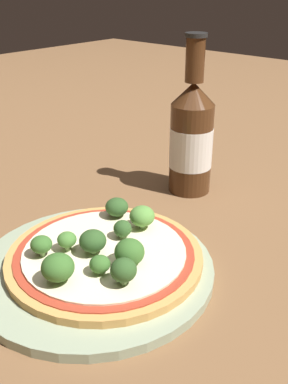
# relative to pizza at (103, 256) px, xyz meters

# --- Properties ---
(ground_plane) EXTENTS (3.00, 3.00, 0.00)m
(ground_plane) POSITION_rel_pizza_xyz_m (0.01, 0.00, -0.02)
(ground_plane) COLOR brown
(plate) EXTENTS (0.28, 0.28, 0.01)m
(plate) POSITION_rel_pizza_xyz_m (-0.00, -0.01, -0.01)
(plate) COLOR #93A384
(plate) RESTS_ON ground_plane
(pizza) EXTENTS (0.24, 0.24, 0.01)m
(pizza) POSITION_rel_pizza_xyz_m (0.00, 0.00, 0.00)
(pizza) COLOR tan
(pizza) RESTS_ON plate
(broccoli_floret_0) EXTENTS (0.03, 0.03, 0.03)m
(broccoli_floret_0) POSITION_rel_pizza_xyz_m (0.04, 0.00, 0.02)
(broccoli_floret_0) COLOR #7A9E5B
(broccoli_floret_0) RESTS_ON pizza
(broccoli_floret_1) EXTENTS (0.03, 0.03, 0.03)m
(broccoli_floret_1) POSITION_rel_pizza_xyz_m (-0.00, -0.01, 0.02)
(broccoli_floret_1) COLOR #7A9E5B
(broccoli_floret_1) RESTS_ON pizza
(broccoli_floret_2) EXTENTS (0.04, 0.04, 0.03)m
(broccoli_floret_2) POSITION_rel_pizza_xyz_m (0.01, -0.07, 0.03)
(broccoli_floret_2) COLOR #7A9E5B
(broccoli_floret_2) RESTS_ON pizza
(broccoli_floret_3) EXTENTS (0.03, 0.03, 0.03)m
(broccoli_floret_3) POSITION_rel_pizza_xyz_m (-0.00, 0.07, 0.02)
(broccoli_floret_3) COLOR #7A9E5B
(broccoli_floret_3) RESTS_ON pizza
(broccoli_floret_4) EXTENTS (0.02, 0.02, 0.02)m
(broccoli_floret_4) POSITION_rel_pizza_xyz_m (-0.03, -0.03, 0.02)
(broccoli_floret_4) COLOR #7A9E5B
(broccoli_floret_4) RESTS_ON pizza
(broccoli_floret_5) EXTENTS (0.02, 0.02, 0.02)m
(broccoli_floret_5) POSITION_rel_pizza_xyz_m (0.03, -0.03, 0.02)
(broccoli_floret_5) COLOR #7A9E5B
(broccoli_floret_5) RESTS_ON pizza
(broccoli_floret_6) EXTENTS (0.03, 0.03, 0.03)m
(broccoli_floret_6) POSITION_rel_pizza_xyz_m (0.06, -0.03, 0.02)
(broccoli_floret_6) COLOR #7A9E5B
(broccoli_floret_6) RESTS_ON pizza
(broccoli_floret_7) EXTENTS (0.03, 0.03, 0.03)m
(broccoli_floret_7) POSITION_rel_pizza_xyz_m (-0.05, 0.07, 0.02)
(broccoli_floret_7) COLOR #7A9E5B
(broccoli_floret_7) RESTS_ON pizza
(broccoli_floret_8) EXTENTS (0.03, 0.03, 0.03)m
(broccoli_floret_8) POSITION_rel_pizza_xyz_m (-0.05, -0.05, 0.02)
(broccoli_floret_8) COLOR #7A9E5B
(broccoli_floret_8) RESTS_ON pizza
(broccoli_floret_9) EXTENTS (0.02, 0.02, 0.02)m
(broccoli_floret_9) POSITION_rel_pizza_xyz_m (-0.00, 0.04, 0.02)
(broccoli_floret_9) COLOR #7A9E5B
(broccoli_floret_9) RESTS_ON pizza
(beer_bottle) EXTENTS (0.07, 0.07, 0.25)m
(beer_bottle) POSITION_rel_pizza_xyz_m (-0.06, 0.25, 0.07)
(beer_bottle) COLOR #472814
(beer_bottle) RESTS_ON ground_plane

